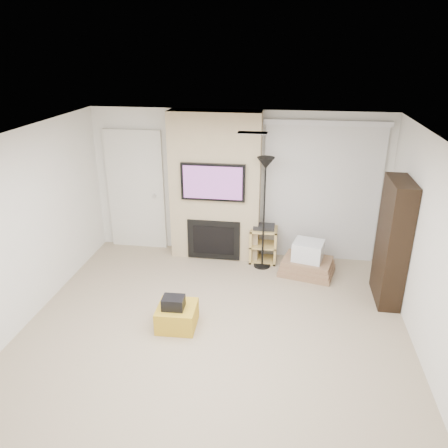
# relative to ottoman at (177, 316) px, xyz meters

# --- Properties ---
(floor) EXTENTS (5.00, 5.50, 0.00)m
(floor) POSITION_rel_ottoman_xyz_m (0.50, -0.36, -0.15)
(floor) COLOR tan
(floor) RESTS_ON ground
(ceiling) EXTENTS (5.00, 5.50, 0.00)m
(ceiling) POSITION_rel_ottoman_xyz_m (0.50, -0.36, 2.35)
(ceiling) COLOR white
(ceiling) RESTS_ON wall_back
(wall_back) EXTENTS (5.00, 0.00, 2.50)m
(wall_back) POSITION_rel_ottoman_xyz_m (0.50, 2.39, 1.10)
(wall_back) COLOR white
(wall_back) RESTS_ON ground
(wall_left) EXTENTS (0.00, 5.50, 2.50)m
(wall_left) POSITION_rel_ottoman_xyz_m (-2.00, -0.36, 1.10)
(wall_left) COLOR white
(wall_left) RESTS_ON ground
(wall_right) EXTENTS (0.00, 5.50, 2.50)m
(wall_right) POSITION_rel_ottoman_xyz_m (3.00, -0.36, 1.10)
(wall_right) COLOR white
(wall_right) RESTS_ON ground
(hvac_vent) EXTENTS (0.35, 0.18, 0.01)m
(hvac_vent) POSITION_rel_ottoman_xyz_m (0.90, 0.44, 2.35)
(hvac_vent) COLOR silver
(hvac_vent) RESTS_ON ceiling
(ottoman) EXTENTS (0.52, 0.52, 0.30)m
(ottoman) POSITION_rel_ottoman_xyz_m (0.00, 0.00, 0.00)
(ottoman) COLOR gold
(ottoman) RESTS_ON floor
(black_bag) EXTENTS (0.29, 0.23, 0.16)m
(black_bag) POSITION_rel_ottoman_xyz_m (-0.03, -0.04, 0.23)
(black_bag) COLOR black
(black_bag) RESTS_ON ottoman
(fireplace_wall) EXTENTS (1.50, 0.47, 2.50)m
(fireplace_wall) POSITION_rel_ottoman_xyz_m (0.15, 2.18, 1.09)
(fireplace_wall) COLOR tan
(fireplace_wall) RESTS_ON floor
(entry_door) EXTENTS (1.02, 0.11, 2.14)m
(entry_door) POSITION_rel_ottoman_xyz_m (-1.30, 2.35, 0.90)
(entry_door) COLOR silver
(entry_door) RESTS_ON floor
(vertical_blinds) EXTENTS (1.98, 0.10, 2.37)m
(vertical_blinds) POSITION_rel_ottoman_xyz_m (1.90, 2.34, 1.12)
(vertical_blinds) COLOR silver
(vertical_blinds) RESTS_ON floor
(floor_lamp) EXTENTS (0.28, 0.28, 1.86)m
(floor_lamp) POSITION_rel_ottoman_xyz_m (0.99, 1.85, 1.32)
(floor_lamp) COLOR black
(floor_lamp) RESTS_ON floor
(av_stand) EXTENTS (0.45, 0.38, 0.66)m
(av_stand) POSITION_rel_ottoman_xyz_m (0.99, 2.06, 0.20)
(av_stand) COLOR tan
(av_stand) RESTS_ON floor
(box_stack) EXTENTS (0.95, 0.80, 0.56)m
(box_stack) POSITION_rel_ottoman_xyz_m (1.73, 1.72, 0.06)
(box_stack) COLOR #8E6A4C
(box_stack) RESTS_ON floor
(bookshelf) EXTENTS (0.30, 0.80, 1.80)m
(bookshelf) POSITION_rel_ottoman_xyz_m (2.84, 1.13, 0.75)
(bookshelf) COLOR black
(bookshelf) RESTS_ON floor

